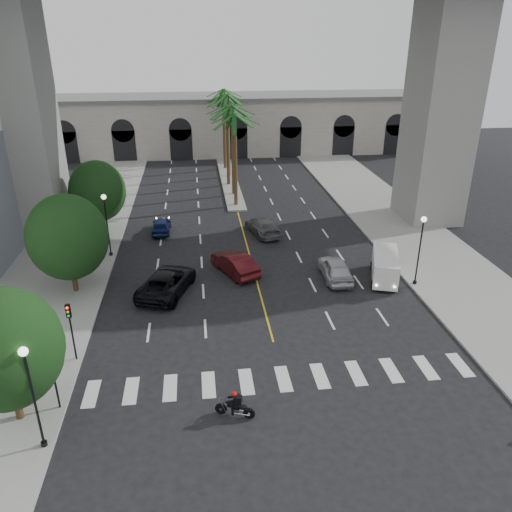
{
  "coord_description": "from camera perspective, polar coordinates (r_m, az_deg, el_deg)",
  "views": [
    {
      "loc": [
        -4.11,
        -22.82,
        16.89
      ],
      "look_at": [
        -0.56,
        6.0,
        3.91
      ],
      "focal_mm": 35.0,
      "sensor_mm": 36.0,
      "label": 1
    }
  ],
  "objects": [
    {
      "name": "palm_e",
      "position": [
        67.38,
        -3.74,
        17.48
      ],
      "size": [
        3.2,
        3.2,
        10.4
      ],
      "color": "#47331E",
      "rests_on": "ground"
    },
    {
      "name": "street_tree_near",
      "position": [
        25.25,
        -26.85,
        -9.49
      ],
      "size": [
        5.2,
        5.2,
        6.89
      ],
      "color": "#382616",
      "rests_on": "ground"
    },
    {
      "name": "sidewalk_right",
      "position": [
        45.59,
        18.34,
        1.16
      ],
      "size": [
        8.0,
        100.0,
        0.15
      ],
      "primitive_type": "cube",
      "color": "gray",
      "rests_on": "ground"
    },
    {
      "name": "palm_d",
      "position": [
        63.38,
        -3.28,
        17.49
      ],
      "size": [
        3.2,
        3.2,
        10.9
      ],
      "color": "#47331E",
      "rests_on": "ground"
    },
    {
      "name": "pier_building",
      "position": [
        78.95,
        -4.09,
        14.83
      ],
      "size": [
        71.0,
        10.5,
        8.5
      ],
      "color": "beige",
      "rests_on": "ground"
    },
    {
      "name": "pedestrian_a",
      "position": [
        31.68,
        -24.52,
        -8.37
      ],
      "size": [
        0.66,
        0.44,
        1.79
      ],
      "primitive_type": "imported",
      "rotation": [
        0.0,
        0.0,
        -0.02
      ],
      "color": "black",
      "rests_on": "sidewalk_left"
    },
    {
      "name": "car_a",
      "position": [
        37.78,
        9.06,
        -1.43
      ],
      "size": [
        2.02,
        4.8,
        1.62
      ],
      "primitive_type": "imported",
      "rotation": [
        0.0,
        0.0,
        3.12
      ],
      "color": "#B5B6BB",
      "rests_on": "ground"
    },
    {
      "name": "palm_f",
      "position": [
        71.34,
        -3.71,
        18.06
      ],
      "size": [
        3.2,
        3.2,
        10.7
      ],
      "color": "#47331E",
      "rests_on": "ground"
    },
    {
      "name": "palm_b",
      "position": [
        55.5,
        -2.72,
        16.27
      ],
      "size": [
        3.2,
        3.2,
        10.6
      ],
      "color": "#47331E",
      "rests_on": "ground"
    },
    {
      "name": "pedestrian_b",
      "position": [
        36.5,
        -25.96,
        -4.45
      ],
      "size": [
        0.98,
        0.9,
        1.61
      ],
      "primitive_type": "imported",
      "rotation": [
        0.0,
        0.0,
        -0.47
      ],
      "color": "black",
      "rests_on": "sidewalk_left"
    },
    {
      "name": "car_d",
      "position": [
        45.76,
        0.78,
        3.42
      ],
      "size": [
        3.23,
        5.47,
        1.49
      ],
      "primitive_type": "imported",
      "rotation": [
        0.0,
        0.0,
        3.38
      ],
      "color": "#57585C",
      "rests_on": "ground"
    },
    {
      "name": "palm_c",
      "position": [
        59.49,
        -3.33,
        16.34
      ],
      "size": [
        3.2,
        3.2,
        10.1
      ],
      "color": "#47331E",
      "rests_on": "ground"
    },
    {
      "name": "lamp_post_left_near",
      "position": [
        23.62,
        -24.24,
        -13.78
      ],
      "size": [
        0.4,
        0.4,
        5.35
      ],
      "color": "black",
      "rests_on": "ground"
    },
    {
      "name": "lamp_post_right",
      "position": [
        37.11,
        18.25,
        1.2
      ],
      "size": [
        0.4,
        0.4,
        5.35
      ],
      "color": "black",
      "rests_on": "ground"
    },
    {
      "name": "cargo_van",
      "position": [
        38.19,
        14.53,
        -1.1
      ],
      "size": [
        3.19,
        5.09,
        2.04
      ],
      "rotation": [
        0.0,
        0.0,
        -0.32
      ],
      "color": "white",
      "rests_on": "ground"
    },
    {
      "name": "street_tree_far",
      "position": [
        47.51,
        -17.67,
        7.08
      ],
      "size": [
        5.04,
        5.04,
        6.68
      ],
      "color": "#382616",
      "rests_on": "ground"
    },
    {
      "name": "car_c",
      "position": [
        35.85,
        -10.14,
        -2.92
      ],
      "size": [
        4.64,
        6.62,
        1.68
      ],
      "primitive_type": "imported",
      "rotation": [
        0.0,
        0.0,
        2.8
      ],
      "color": "black",
      "rests_on": "ground"
    },
    {
      "name": "lamp_post_left_far",
      "position": [
        41.8,
        -16.7,
        3.95
      ],
      "size": [
        0.4,
        0.4,
        5.35
      ],
      "color": "black",
      "rests_on": "ground"
    },
    {
      "name": "car_b",
      "position": [
        38.16,
        -2.45,
        -0.84
      ],
      "size": [
        3.66,
        5.28,
        1.65
      ],
      "primitive_type": "imported",
      "rotation": [
        0.0,
        0.0,
        3.57
      ],
      "color": "#470E12",
      "rests_on": "ground"
    },
    {
      "name": "car_e",
      "position": [
        46.91,
        -10.78,
        3.45
      ],
      "size": [
        1.68,
        4.09,
        1.39
      ],
      "primitive_type": "imported",
      "rotation": [
        0.0,
        0.0,
        3.13
      ],
      "color": "#111C50",
      "rests_on": "ground"
    },
    {
      "name": "motorcycle_rider",
      "position": [
        24.88,
        -2.29,
        -16.69
      ],
      "size": [
        1.9,
        0.82,
        1.43
      ],
      "rotation": [
        0.0,
        0.0,
        -0.36
      ],
      "color": "black",
      "rests_on": "ground"
    },
    {
      "name": "bridge",
      "position": [
        45.48,
        2.8,
        26.1
      ],
      "size": [
        75.0,
        13.0,
        26.0
      ],
      "color": "gray",
      "rests_on": "ground"
    },
    {
      "name": "ground",
      "position": [
        28.69,
        2.63,
        -12.01
      ],
      "size": [
        140.0,
        140.0,
        0.0
      ],
      "primitive_type": "plane",
      "color": "black",
      "rests_on": "ground"
    },
    {
      "name": "traffic_signal_near",
      "position": [
        25.91,
        -22.29,
        -11.7
      ],
      "size": [
        0.25,
        0.18,
        3.65
      ],
      "color": "black",
      "rests_on": "ground"
    },
    {
      "name": "median",
      "position": [
        63.23,
        -3.08,
        8.65
      ],
      "size": [
        2.0,
        24.0,
        0.2
      ],
      "primitive_type": "cube",
      "color": "gray",
      "rests_on": "ground"
    },
    {
      "name": "street_tree_mid",
      "position": [
        36.29,
        -20.73,
        2.01
      ],
      "size": [
        5.44,
        5.44,
        7.21
      ],
      "color": "#382616",
      "rests_on": "ground"
    },
    {
      "name": "traffic_signal_far",
      "position": [
        29.16,
        -20.46,
        -7.16
      ],
      "size": [
        0.25,
        0.18,
        3.65
      ],
      "color": "black",
      "rests_on": "ground"
    },
    {
      "name": "palm_a",
      "position": [
        51.58,
        -2.47,
        15.37
      ],
      "size": [
        3.2,
        3.2,
        10.3
      ],
      "color": "#47331E",
      "rests_on": "ground"
    },
    {
      "name": "sidewalk_left",
      "position": [
        42.8,
        -21.14,
        -0.77
      ],
      "size": [
        8.0,
        100.0,
        0.15
      ],
      "primitive_type": "cube",
      "color": "gray",
      "rests_on": "ground"
    }
  ]
}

